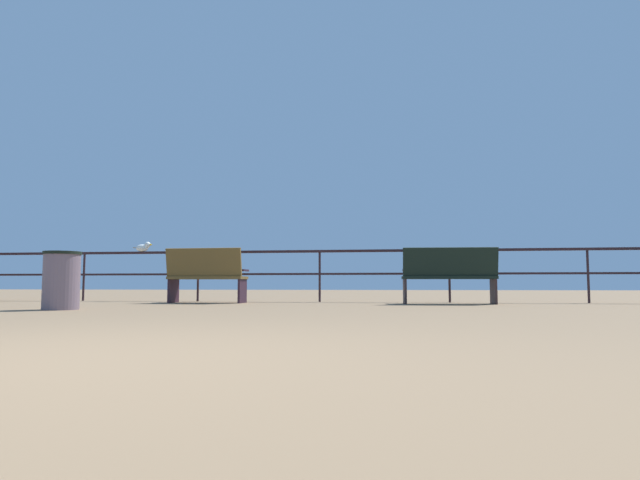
{
  "coord_description": "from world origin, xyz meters",
  "views": [
    {
      "loc": [
        1.47,
        -2.15,
        0.34
      ],
      "look_at": [
        0.08,
        7.8,
        1.16
      ],
      "focal_mm": 30.55,
      "sensor_mm": 36.0,
      "label": 1
    }
  ],
  "objects_px": {
    "bench_near_left": "(206,274)",
    "seagull_on_rail": "(143,247)",
    "trash_bin": "(61,280)",
    "bench_near_right": "(449,273)"
  },
  "relations": [
    {
      "from": "bench_near_left",
      "to": "bench_near_right",
      "type": "bearing_deg",
      "value": 0.07
    },
    {
      "from": "seagull_on_rail",
      "to": "trash_bin",
      "type": "relative_size",
      "value": 0.54
    },
    {
      "from": "bench_near_left",
      "to": "seagull_on_rail",
      "type": "bearing_deg",
      "value": 151.64
    },
    {
      "from": "bench_near_right",
      "to": "seagull_on_rail",
      "type": "bearing_deg",
      "value": 171.55
    },
    {
      "from": "bench_near_left",
      "to": "seagull_on_rail",
      "type": "height_order",
      "value": "seagull_on_rail"
    },
    {
      "from": "bench_near_left",
      "to": "seagull_on_rail",
      "type": "relative_size",
      "value": 3.41
    },
    {
      "from": "seagull_on_rail",
      "to": "trash_bin",
      "type": "height_order",
      "value": "seagull_on_rail"
    },
    {
      "from": "bench_near_right",
      "to": "seagull_on_rail",
      "type": "xyz_separation_m",
      "value": [
        -6.01,
        0.89,
        0.56
      ]
    },
    {
      "from": "bench_near_left",
      "to": "bench_near_right",
      "type": "xyz_separation_m",
      "value": [
        4.34,
        0.01,
        0.0
      ]
    },
    {
      "from": "seagull_on_rail",
      "to": "bench_near_right",
      "type": "bearing_deg",
      "value": -8.45
    }
  ]
}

